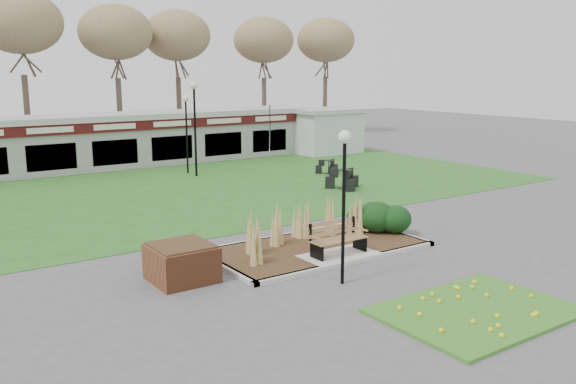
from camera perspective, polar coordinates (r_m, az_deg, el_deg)
ground at (r=17.20m, az=5.08°, el=-6.35°), size 100.00×100.00×0.00m
lawn at (r=27.23m, az=-11.25°, el=0.10°), size 34.00×16.00×0.02m
flower_bed at (r=14.17m, az=17.25°, el=-10.48°), size 4.20×3.00×0.16m
planting_bed at (r=18.88m, az=5.46°, el=-3.59°), size 6.75×3.40×1.27m
park_bench at (r=17.22m, az=4.59°, el=-4.28°), size 1.70×0.66×0.93m
brick_planter at (r=15.62m, az=-9.92°, el=-6.49°), size 1.50×1.50×0.95m
food_pavilion at (r=34.39m, az=-16.69°, el=4.63°), size 24.60×3.40×2.90m
service_hut at (r=39.06m, az=3.50°, el=5.79°), size 4.40×3.40×2.83m
tree_backdrop at (r=42.02m, az=-20.79°, el=14.92°), size 47.24×5.24×10.36m
lamp_post_near_left at (r=14.67m, az=5.28°, el=1.76°), size 0.32×0.32×3.82m
lamp_post_mid_right at (r=30.42m, az=-8.75°, el=7.82°), size 0.39×0.39×4.68m
lamp_post_far_right at (r=31.38m, az=-9.51°, el=6.95°), size 0.33×0.33×3.97m
bistro_set_c at (r=27.24m, az=5.26°, el=0.91°), size 1.54×1.58×0.86m
bistro_set_d at (r=31.15m, az=3.82°, el=2.15°), size 1.27×1.23×0.69m
patio_umbrella at (r=34.25m, az=-1.69°, el=4.98°), size 2.00×2.03×2.24m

